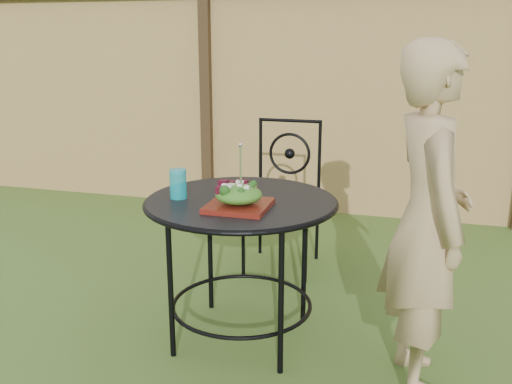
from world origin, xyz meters
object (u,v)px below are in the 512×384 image
at_px(patio_table, 241,227).
at_px(diner, 427,222).
at_px(patio_chair, 284,191).
at_px(salad_plate, 239,206).

bearing_deg(patio_table, diner, -9.76).
distance_m(patio_chair, diner, 1.46).
height_order(patio_table, patio_chair, patio_chair).
xyz_separation_m(diner, salad_plate, (-0.81, -0.00, 0.00)).
distance_m(patio_table, diner, 0.87).
bearing_deg(patio_table, salad_plate, -76.47).
bearing_deg(patio_chair, diner, -52.83).
bearing_deg(diner, patio_table, 64.31).
relative_size(patio_table, diner, 0.63).
xyz_separation_m(patio_table, patio_chair, (-0.02, 1.00, -0.08)).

